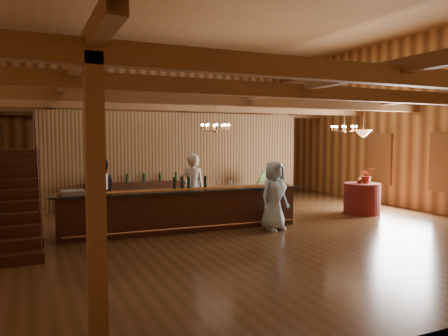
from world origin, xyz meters
name	(u,v)px	position (x,y,z in m)	size (l,w,h in m)	color
floor	(239,221)	(0.00, 0.00, 0.00)	(14.00, 14.00, 0.00)	#432C14
ceiling	(239,14)	(0.00, 0.00, 5.50)	(14.00, 14.00, 0.00)	#935F36
wall_back	(164,126)	(0.00, 7.00, 2.75)	(12.00, 0.10, 5.50)	tan
wall_right	(405,123)	(6.00, 0.00, 2.75)	(0.10, 14.00, 5.50)	tan
beam_grid	(231,102)	(0.00, 0.51, 3.24)	(11.90, 13.90, 0.39)	brown
support_posts	(247,163)	(0.00, -0.50, 1.60)	(9.20, 10.20, 3.20)	brown
partition_wall	(179,159)	(-0.50, 3.50, 1.55)	(9.00, 0.18, 3.10)	olive
window_right_front	(446,162)	(5.95, -1.60, 1.55)	(0.12, 1.05, 1.75)	white
window_right_back	(380,158)	(5.95, 1.00, 1.55)	(0.12, 1.05, 1.75)	white
staircase	(14,200)	(-5.45, -0.74, 1.00)	(1.00, 2.80, 2.00)	#36160F
backroom_boxes	(168,183)	(-0.29, 5.50, 0.53)	(4.10, 0.60, 1.10)	#36160F
tasting_bar	(183,210)	(-1.77, -0.54, 0.52)	(6.12, 1.03, 1.03)	#36160F
beverage_dispenser	(102,180)	(-3.66, -0.41, 1.30)	(0.26, 0.26, 0.60)	silver
glass_rack_tray	(73,193)	(-4.29, -0.48, 1.06)	(0.50, 0.50, 0.10)	gray
raffle_drum	(275,179)	(0.71, -0.69, 1.19)	(0.34, 0.24, 0.30)	brown
bar_bottle_0	(174,183)	(-1.95, -0.42, 1.16)	(0.07, 0.07, 0.30)	black
bar_bottle_1	(182,183)	(-1.76, -0.42, 1.16)	(0.07, 0.07, 0.30)	black
bar_bottle_2	(189,183)	(-1.58, -0.43, 1.16)	(0.07, 0.07, 0.30)	black
bar_bottle_3	(205,182)	(-1.15, -0.45, 1.16)	(0.07, 0.07, 0.30)	black
backbar_shelf	(136,196)	(-2.08, 3.11, 0.43)	(3.05, 0.48, 0.86)	#36160F
round_table	(362,199)	(3.85, -0.48, 0.46)	(1.06, 1.06, 0.92)	maroon
chandelier_left	(215,127)	(-0.44, 0.56, 2.56)	(0.80, 0.80, 0.80)	#B97748
chandelier_right	(344,128)	(4.22, 0.83, 2.58)	(0.80, 0.80, 0.78)	#B97748
pendant_lamp	(363,133)	(3.85, -0.48, 2.40)	(0.52, 0.52, 0.90)	#B97748
bartender	(192,189)	(-1.28, 0.16, 0.92)	(0.67, 0.44, 1.85)	silver
staff_second	(100,195)	(-3.61, 0.29, 0.88)	(0.85, 0.67, 1.76)	black
guest	(274,196)	(0.30, -1.36, 0.85)	(0.83, 0.54, 1.70)	#A6D1EE
floor_plant	(259,186)	(2.14, 2.71, 0.59)	(0.65, 0.52, 1.18)	#447734
table_flowers	(367,175)	(3.99, -0.50, 1.15)	(0.43, 0.37, 0.48)	#A82F14
table_vase	(360,178)	(3.84, -0.37, 1.07)	(0.16, 0.16, 0.32)	#B97748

